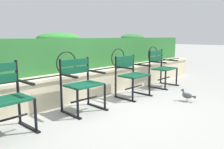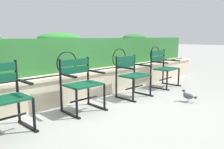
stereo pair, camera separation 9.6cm
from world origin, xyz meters
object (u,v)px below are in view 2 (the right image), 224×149
object	(u,v)px
park_chair_centre_right	(132,74)
park_chair_rightmost	(163,67)
pigeon_near_chairs	(188,96)
park_chair_centre_left	(81,83)

from	to	relation	value
park_chair_centre_right	park_chair_rightmost	xyz separation A→B (m)	(1.24, 0.07, 0.01)
park_chair_centre_right	pigeon_near_chairs	distance (m)	1.15
park_chair_centre_left	pigeon_near_chairs	world-z (taller)	park_chair_centre_left
park_chair_rightmost	pigeon_near_chairs	distance (m)	1.35
park_chair_centre_right	park_chair_rightmost	size ratio (longest dim) A/B	0.93
pigeon_near_chairs	park_chair_rightmost	bearing A→B (deg)	53.96
park_chair_rightmost	pigeon_near_chairs	world-z (taller)	park_chair_rightmost
park_chair_centre_left	park_chair_centre_right	bearing A→B (deg)	-1.34
park_chair_centre_left	pigeon_near_chairs	size ratio (longest dim) A/B	2.94
park_chair_rightmost	park_chair_centre_right	bearing A→B (deg)	-176.98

